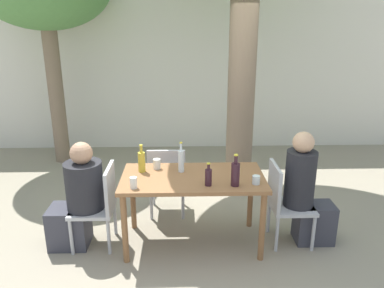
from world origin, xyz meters
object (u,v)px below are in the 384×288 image
Objects in this scene: water_bottle_0 at (181,160)px; drinking_glass_2 at (134,183)px; person_seated_1 at (306,194)px; wine_bottle_2 at (208,177)px; oil_cruet_1 at (142,161)px; patio_chair_1 at (284,200)px; person_seated_0 at (78,200)px; wine_bottle_3 at (235,174)px; patio_chair_2 at (167,178)px; drinking_glass_0 at (157,164)px; patio_chair_0 at (100,202)px; dining_table_front at (193,185)px; drinking_glass_1 at (256,180)px.

water_bottle_0 is 2.96× the size of drinking_glass_2.
person_seated_1 is 1.12m from wine_bottle_2.
wine_bottle_2 is (0.68, -0.37, -0.03)m from oil_cruet_1.
person_seated_0 is (-2.16, -0.00, 0.02)m from patio_chair_1.
wine_bottle_3 is at bearing -2.90° from wine_bottle_2.
patio_chair_1 is 1.40m from patio_chair_2.
patio_chair_1 is 8.02× the size of drinking_glass_2.
drinking_glass_0 is (-1.58, 0.22, 0.28)m from person_seated_1.
water_bottle_0 is (0.85, 0.13, 0.41)m from patio_chair_0.
patio_chair_0 is 1.19m from wine_bottle_2.
water_bottle_0 is at bearing 96.83° from person_seated_0.
patio_chair_2 reaches higher than dining_table_front.
drinking_glass_1 is (0.90, -0.82, 0.32)m from patio_chair_2.
dining_table_front is 1.65× the size of patio_chair_2.
patio_chair_0 is 2.16m from person_seated_1.
water_bottle_0 is at bearing 155.33° from drinking_glass_1.
wine_bottle_3 is (-0.56, -0.24, 0.40)m from patio_chair_1.
wine_bottle_2 reaches higher than dining_table_front.
person_seated_0 is 1.40m from wine_bottle_2.
person_seated_1 reaches higher than oil_cruet_1.
drinking_glass_0 is at bearing 139.35° from wine_bottle_2.
patio_chair_2 is at bearing 132.66° from patio_chair_0.
patio_chair_2 is at bearing 63.80° from patio_chair_1.
wine_bottle_3 is (1.60, -0.24, 0.38)m from person_seated_0.
patio_chair_1 is at bearing -9.42° from drinking_glass_0.
patio_chair_2 is 0.52m from drinking_glass_0.
drinking_glass_2 reaches higher than drinking_glass_0.
water_bottle_0 is 0.64m from wine_bottle_3.
wine_bottle_3 reaches higher than patio_chair_2.
wine_bottle_2 is (1.11, -0.23, 0.37)m from patio_chair_0.
water_bottle_0 reaches higher than dining_table_front.
patio_chair_2 is 0.66m from oil_cruet_1.
person_seated_0 reaches higher than wine_bottle_3.
oil_cruet_1 is 0.18m from drinking_glass_0.
drinking_glass_1 is at bearing 109.41° from person_seated_1.
wine_bottle_3 is (0.93, -0.38, 0.01)m from oil_cruet_1.
person_seated_0 reaches higher than dining_table_front.
patio_chair_0 is at bearing 42.66° from patio_chair_2.
wine_bottle_2 is (-0.82, -0.23, 0.37)m from patio_chair_1.
person_seated_0 is (-0.23, -0.00, 0.02)m from patio_chair_0.
drinking_glass_0 is 1.27× the size of drinking_glass_1.
person_seated_1 is at bearing 16.76° from wine_bottle_3.
patio_chair_2 is 3.82× the size of wine_bottle_2.
water_bottle_0 is 0.41m from oil_cruet_1.
drinking_glass_1 is (1.14, -0.35, -0.07)m from oil_cruet_1.
dining_table_front is at bearing -30.36° from drinking_glass_0.
wine_bottle_3 is 3.78× the size of drinking_glass_1.
drinking_glass_1 reaches higher than dining_table_front.
drinking_glass_2 is at bearing 100.00° from patio_chair_1.
patio_chair_1 is (0.96, 0.00, -0.19)m from dining_table_front.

